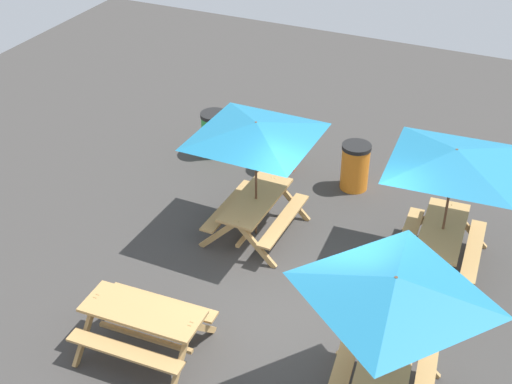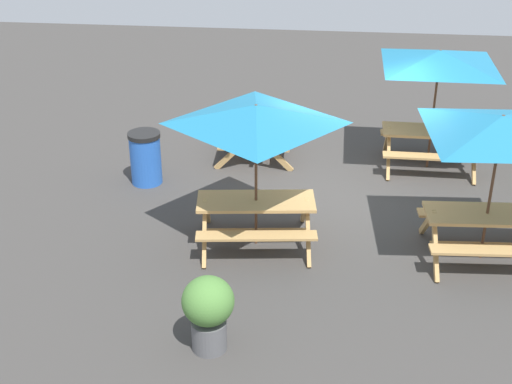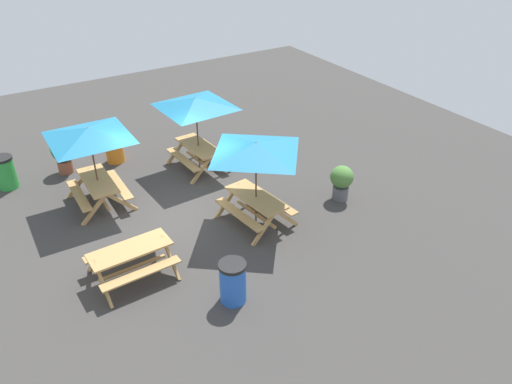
% 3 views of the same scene
% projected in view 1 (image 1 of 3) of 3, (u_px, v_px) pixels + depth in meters
% --- Properties ---
extents(ground_plane, '(24.00, 24.00, 0.00)m').
position_uv_depth(ground_plane, '(312.00, 308.00, 11.47)').
color(ground_plane, '#3D3A38').
rests_on(ground_plane, ground).
extents(picnic_table_0, '(2.23, 2.23, 2.34)m').
position_uv_depth(picnic_table_0, '(393.00, 297.00, 8.71)').
color(picnic_table_0, tan).
rests_on(picnic_table_0, ground).
extents(picnic_table_1, '(1.60, 1.86, 0.81)m').
position_uv_depth(picnic_table_1, '(143.00, 320.00, 10.41)').
color(picnic_table_1, tan).
rests_on(picnic_table_1, ground).
extents(picnic_table_2, '(2.83, 2.83, 2.34)m').
position_uv_depth(picnic_table_2, '(256.00, 138.00, 12.10)').
color(picnic_table_2, tan).
rests_on(picnic_table_2, ground).
extents(picnic_table_3, '(2.82, 2.82, 2.34)m').
position_uv_depth(picnic_table_3, '(454.00, 166.00, 11.32)').
color(picnic_table_3, tan).
rests_on(picnic_table_3, ground).
extents(trash_bin_green, '(0.59, 0.59, 0.98)m').
position_uv_depth(trash_bin_green, '(215.00, 133.00, 15.39)').
color(trash_bin_green, green).
rests_on(trash_bin_green, ground).
extents(trash_bin_orange, '(0.59, 0.59, 0.98)m').
position_uv_depth(trash_bin_orange, '(355.00, 166.00, 14.23)').
color(trash_bin_orange, orange).
rests_on(trash_bin_orange, ground).
extents(potted_plant_1, '(0.66, 0.66, 1.21)m').
position_uv_depth(potted_plant_1, '(286.00, 140.00, 14.73)').
color(potted_plant_1, '#935138').
rests_on(potted_plant_1, ground).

